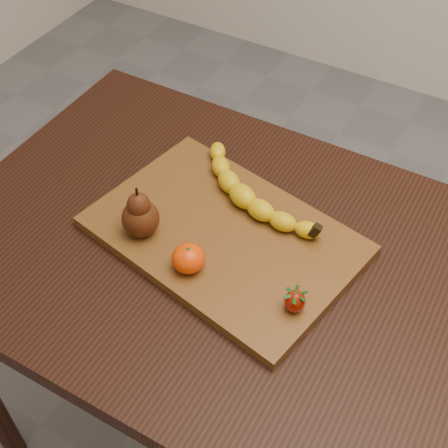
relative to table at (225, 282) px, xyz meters
The scene contains 7 objects.
ground 0.66m from the table, ahead, with size 3.50×3.50×0.00m, color slate.
table is the anchor object (origin of this frame).
cutting_board 0.11m from the table, 126.50° to the left, with size 0.45×0.30×0.02m, color brown.
banana 0.17m from the table, 99.96° to the left, with size 0.26×0.07×0.04m, color yellow, non-canonical shape.
pear 0.22m from the table, 158.43° to the right, with size 0.06×0.06×0.10m, color #4B200C, non-canonical shape.
mandarin 0.16m from the table, 105.01° to the right, with size 0.06×0.06×0.05m, color #FA4202.
strawberry 0.23m from the table, 23.54° to the right, with size 0.03×0.03×0.04m, color #9A1304, non-canonical shape.
Camera 1 is at (0.35, -0.62, 1.58)m, focal length 50.00 mm.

